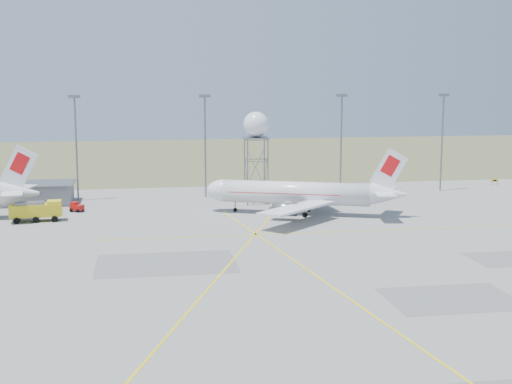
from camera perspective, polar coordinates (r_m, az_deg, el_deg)
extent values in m
plane|color=gray|center=(82.20, 7.44, -7.76)|extent=(400.00, 400.00, 0.00)
cube|color=#596437|center=(217.74, -3.26, 2.87)|extent=(400.00, 120.00, 0.03)
cube|color=gray|center=(142.60, -18.11, -0.18)|extent=(18.00, 9.00, 3.60)
cube|color=slate|center=(142.31, -18.15, 0.59)|extent=(19.00, 10.00, 0.30)
cylinder|color=slate|center=(142.35, -14.17, 3.31)|extent=(0.36, 0.36, 20.00)
cube|color=slate|center=(141.73, -14.33, 7.41)|extent=(2.20, 0.50, 0.60)
cylinder|color=slate|center=(142.47, -4.08, 3.57)|extent=(0.36, 0.36, 20.00)
cube|color=slate|center=(141.85, -4.13, 7.67)|extent=(2.20, 0.50, 0.60)
cylinder|color=slate|center=(147.72, 6.82, 3.73)|extent=(0.36, 0.36, 20.00)
cube|color=slate|center=(147.11, 6.89, 7.68)|extent=(2.20, 0.50, 0.60)
cylinder|color=slate|center=(155.29, 14.65, 3.76)|extent=(0.36, 0.36, 20.00)
cube|color=slate|center=(154.72, 14.81, 7.52)|extent=(2.20, 0.50, 0.60)
cylinder|color=black|center=(168.30, 18.36, 0.69)|extent=(0.10, 0.10, 0.80)
cylinder|color=black|center=(168.86, 18.72, 0.70)|extent=(0.10, 0.10, 0.80)
cube|color=yellow|center=(168.50, 18.55, 0.88)|extent=(1.60, 0.15, 0.50)
cube|color=black|center=(168.43, 18.57, 0.88)|extent=(0.80, 0.03, 0.30)
cylinder|color=white|center=(125.12, 3.21, -0.07)|extent=(25.64, 12.95, 3.99)
ellipsoid|color=white|center=(127.59, -2.56, 0.12)|extent=(7.38, 6.00, 3.99)
cube|color=black|center=(127.79, -3.08, 0.40)|extent=(2.19, 2.59, 0.97)
cone|color=white|center=(123.85, 10.53, -0.16)|extent=(7.01, 5.85, 3.99)
cube|color=white|center=(123.25, 10.59, 1.76)|extent=(6.07, 2.55, 7.50)
cube|color=red|center=(123.16, 10.69, 2.07)|extent=(3.33, 1.54, 3.85)
cube|color=white|center=(126.93, 10.34, 0.29)|extent=(4.93, 6.26, 0.18)
cube|color=white|center=(120.63, 10.28, -0.16)|extent=(4.93, 6.26, 0.18)
cube|color=white|center=(133.87, 4.39, 0.09)|extent=(6.19, 16.31, 0.36)
cube|color=white|center=(116.33, 3.30, -1.27)|extent=(14.91, 14.40, 0.36)
cylinder|color=slate|center=(131.22, 3.14, -0.47)|extent=(4.73, 3.63, 2.29)
cylinder|color=slate|center=(119.96, 2.34, -1.38)|extent=(4.73, 3.63, 2.29)
cube|color=red|center=(125.40, 2.31, 0.01)|extent=(20.06, 10.86, 0.12)
cylinder|color=black|center=(127.70, -1.68, -1.39)|extent=(0.90, 0.90, 0.90)
cube|color=black|center=(125.44, 4.10, -1.60)|extent=(3.06, 5.94, 0.90)
cylinder|color=slate|center=(125.35, 4.10, -1.40)|extent=(0.31, 0.31, 1.79)
cone|color=white|center=(127.81, -18.33, -0.10)|extent=(6.61, 4.70, 4.19)
cube|color=white|center=(127.21, -18.43, 1.86)|extent=(6.71, 0.87, 7.88)
cube|color=red|center=(127.07, -18.36, 2.19)|extent=(3.63, 0.65, 4.04)
cube|color=white|center=(131.07, -18.23, 0.36)|extent=(3.82, 6.02, 0.19)
cube|color=white|center=(124.64, -18.93, -0.11)|extent=(3.82, 6.02, 0.19)
cylinder|color=slate|center=(133.07, -0.68, 1.58)|extent=(0.23, 0.23, 12.55)
cylinder|color=slate|center=(133.70, 0.96, 1.62)|extent=(0.23, 0.23, 12.55)
cylinder|color=slate|center=(137.47, 0.67, 1.83)|extent=(0.23, 0.23, 12.55)
cylinder|color=slate|center=(136.85, -0.92, 1.79)|extent=(0.23, 0.23, 12.55)
cube|color=slate|center=(134.59, 0.01, 4.36)|extent=(4.46, 4.46, 0.24)
sphere|color=white|center=(134.40, 0.01, 5.42)|extent=(4.83, 4.83, 4.83)
cube|color=gold|center=(124.57, -17.20, -1.40)|extent=(8.65, 3.46, 2.07)
cube|color=gold|center=(124.27, -15.84, -0.97)|extent=(2.45, 2.80, 1.32)
cube|color=black|center=(124.23, -15.54, -0.91)|extent=(0.28, 2.44, 0.94)
cube|color=slate|center=(124.42, -17.66, -0.86)|extent=(4.86, 2.61, 0.38)
cube|color=#B5100C|center=(131.66, -14.14, -1.21)|extent=(2.66, 2.36, 0.92)
cube|color=#B5100C|center=(131.83, -14.33, -0.89)|extent=(1.41, 1.52, 0.51)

